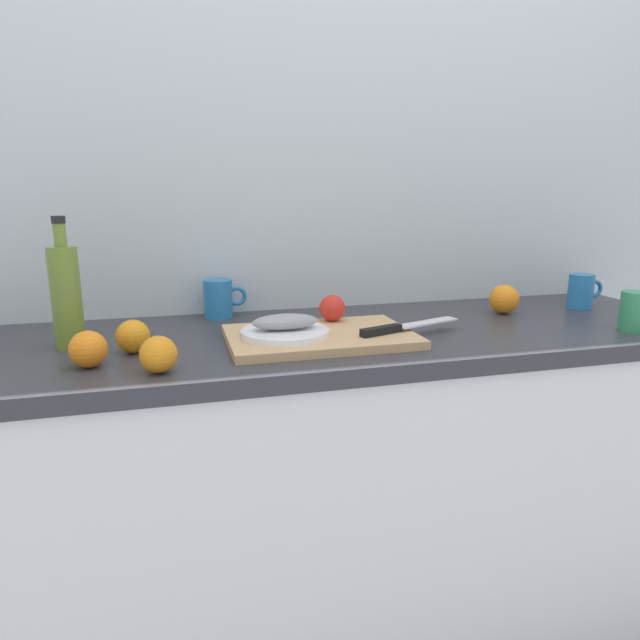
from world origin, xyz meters
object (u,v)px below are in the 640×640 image
at_px(chef_knife, 398,327).
at_px(white_plate, 285,333).
at_px(cutting_board, 320,337).
at_px(olive_oil_bottle, 66,295).
at_px(coffee_mug_0, 581,291).
at_px(coffee_mug_2, 636,311).
at_px(fish_fillet, 285,322).
at_px(coffee_mug_1, 219,299).
at_px(orange_0, 88,349).

bearing_deg(chef_knife, white_plate, 155.62).
height_order(cutting_board, olive_oil_bottle, olive_oil_bottle).
bearing_deg(coffee_mug_0, white_plate, -170.00).
bearing_deg(coffee_mug_2, coffee_mug_0, 77.07).
bearing_deg(fish_fillet, olive_oil_bottle, 167.81).
distance_m(coffee_mug_1, orange_0, 0.48).
height_order(fish_fillet, orange_0, orange_0).
bearing_deg(olive_oil_bottle, chef_knife, -9.97).
bearing_deg(olive_oil_bottle, coffee_mug_1, 32.00).
bearing_deg(olive_oil_bottle, white_plate, -12.19).
height_order(white_plate, coffee_mug_1, coffee_mug_1).
bearing_deg(coffee_mug_1, olive_oil_bottle, -148.00).
xyz_separation_m(cutting_board, coffee_mug_0, (0.85, 0.16, 0.04)).
xyz_separation_m(coffee_mug_2, orange_0, (-1.29, 0.04, -0.01)).
height_order(chef_knife, coffee_mug_1, coffee_mug_1).
bearing_deg(white_plate, coffee_mug_1, 110.39).
xyz_separation_m(white_plate, chef_knife, (0.27, -0.03, 0.00)).
bearing_deg(white_plate, olive_oil_bottle, 167.81).
bearing_deg(orange_0, coffee_mug_0, 9.67).
relative_size(fish_fillet, olive_oil_bottle, 0.52).
xyz_separation_m(fish_fillet, orange_0, (-0.41, -0.06, -0.02)).
xyz_separation_m(white_plate, coffee_mug_2, (0.88, -0.10, 0.02)).
distance_m(cutting_board, white_plate, 0.09).
bearing_deg(coffee_mug_0, coffee_mug_2, -102.93).
bearing_deg(fish_fillet, coffee_mug_1, 110.39).
bearing_deg(white_plate, orange_0, -171.09).
relative_size(olive_oil_bottle, orange_0, 3.93).
xyz_separation_m(chef_knife, coffee_mug_0, (0.67, 0.19, 0.02)).
bearing_deg(chef_knife, coffee_mug_2, -25.37).
height_order(chef_knife, coffee_mug_2, coffee_mug_2).
distance_m(olive_oil_bottle, coffee_mug_0, 1.41).
height_order(fish_fillet, chef_knife, fish_fillet).
distance_m(olive_oil_bottle, coffee_mug_2, 1.37).
bearing_deg(coffee_mug_1, fish_fillet, -69.61).
bearing_deg(cutting_board, orange_0, -171.62).
relative_size(fish_fillet, coffee_mug_2, 1.34).
bearing_deg(white_plate, fish_fillet, 0.00).
xyz_separation_m(cutting_board, coffee_mug_2, (0.79, -0.11, 0.04)).
relative_size(fish_fillet, orange_0, 2.05).
relative_size(fish_fillet, coffee_mug_0, 1.35).
xyz_separation_m(olive_oil_bottle, coffee_mug_0, (1.41, 0.06, -0.07)).
bearing_deg(coffee_mug_1, coffee_mug_2, -23.04).
bearing_deg(olive_oil_bottle, cutting_board, -9.51).
xyz_separation_m(cutting_board, coffee_mug_1, (-0.20, 0.31, 0.04)).
bearing_deg(orange_0, olive_oil_bottle, 109.49).
relative_size(chef_knife, coffee_mug_1, 2.39).
bearing_deg(coffee_mug_2, fish_fillet, 173.31).
bearing_deg(cutting_board, fish_fillet, -174.22).
height_order(fish_fillet, coffee_mug_2, coffee_mug_2).
xyz_separation_m(white_plate, orange_0, (-0.41, -0.06, 0.01)).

